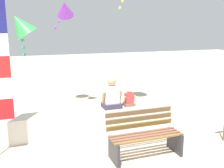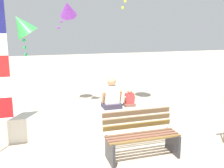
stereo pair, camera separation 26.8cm
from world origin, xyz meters
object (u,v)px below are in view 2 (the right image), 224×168
park_bench (141,136)px  kite_green (22,25)px  person_adult (112,96)px  person_child (129,99)px  kite_purple (68,9)px

park_bench → kite_green: (-2.14, 2.10, 2.15)m
person_adult → kite_green: 2.68m
park_bench → person_adult: size_ratio=1.88×
person_child → kite_green: size_ratio=0.42×
kite_purple → person_child: bearing=-59.8°
person_adult → person_child: bearing=0.0°
kite_green → kite_purple: bearing=49.7°
park_bench → person_child: bearing=77.9°
person_adult → kite_purple: 3.10m
person_child → kite_green: kite_green is taller
person_child → kite_green: (-2.47, 0.58, 1.82)m
person_adult → person_child: person_adult is taller
kite_green → park_bench: bearing=-44.5°
park_bench → person_child: size_ratio=3.10×
person_adult → kite_green: (-1.99, 0.58, 1.70)m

